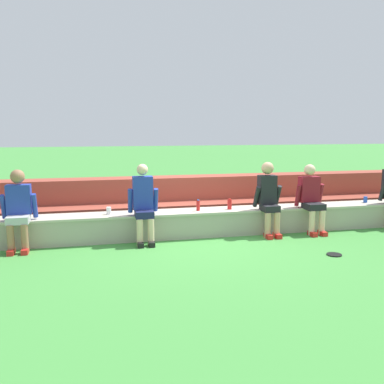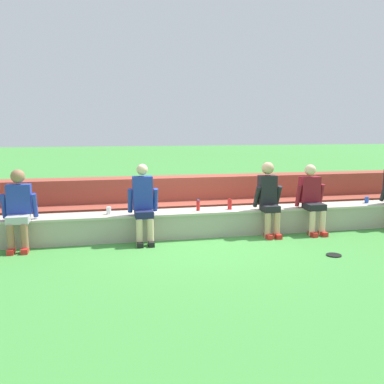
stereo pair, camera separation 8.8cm
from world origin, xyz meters
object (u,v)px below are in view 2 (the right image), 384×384
Objects in this scene: person_left_of_center at (19,207)px; water_bottle_near_left at (198,205)px; person_far_right at (312,197)px; water_bottle_mid_right at (230,204)px; person_center at (143,202)px; frisbee at (334,255)px; plastic_cup_right_end at (109,210)px; person_right_of_center at (269,197)px; plastic_cup_left_end at (367,200)px.

person_left_of_center reaches higher than water_bottle_near_left.
water_bottle_mid_right is (-1.55, 0.22, -0.12)m from person_far_right.
frisbee is (2.82, -1.42, -0.70)m from person_center.
person_left_of_center is 3.66m from water_bottle_mid_right.
person_right_of_center is at bearing -5.58° from plastic_cup_right_end.
person_far_right is (0.88, 0.02, -0.04)m from person_right_of_center.
frisbee is (-0.37, -1.44, -0.68)m from person_far_right.
person_right_of_center reaches higher than plastic_cup_right_end.
person_left_of_center is 6.25× the size of water_bottle_near_left.
frisbee is (1.19, -1.65, -0.56)m from water_bottle_mid_right.
water_bottle_mid_right reaches higher than frisbee.
plastic_cup_right_end is (-5.14, -0.02, 0.00)m from plastic_cup_left_end.
person_left_of_center is at bearing 179.59° from person_right_of_center.
frisbee is at bearing -70.06° from person_right_of_center.
person_center is at bearing -0.91° from person_left_of_center.
person_right_of_center reaches higher than plastic_cup_left_end.
water_bottle_near_left is (-2.15, 0.22, -0.12)m from person_far_right.
frisbee is (1.79, -1.66, -0.56)m from water_bottle_near_left.
person_far_right is 6.40× the size of water_bottle_mid_right.
plastic_cup_right_end is (1.44, 0.25, -0.17)m from person_left_of_center.
person_far_right reaches higher than plastic_cup_right_end.
person_right_of_center reaches higher than person_left_of_center.
water_bottle_near_left is (1.03, 0.25, -0.14)m from person_center.
person_right_of_center is 11.08× the size of plastic_cup_left_end.
plastic_cup_right_end is at bearing 9.90° from person_left_of_center.
person_left_of_center is 1.47m from plastic_cup_right_end.
person_far_right is (5.21, -0.01, -0.02)m from person_left_of_center.
person_right_of_center is 1.05× the size of person_far_right.
person_right_of_center is 1.31m from water_bottle_near_left.
person_center is 5.85× the size of frisbee.
person_left_of_center reaches higher than person_far_right.
plastic_cup_right_end is at bearing 178.65° from water_bottle_near_left.
person_left_of_center reaches higher than plastic_cup_right_end.
plastic_cup_left_end is 0.95× the size of plastic_cup_right_end.
person_center is at bearing -171.70° from water_bottle_mid_right.
person_right_of_center is at bearing -172.44° from plastic_cup_left_end.
person_left_of_center is 6.48× the size of water_bottle_mid_right.
person_far_right is 1.57m from water_bottle_mid_right.
person_right_of_center reaches higher than water_bottle_near_left.
person_center is 6.75× the size of water_bottle_mid_right.
person_center is at bearing -179.97° from person_right_of_center.
plastic_cup_right_end is at bearing 153.45° from frisbee.
plastic_cup_right_end is at bearing 174.42° from person_right_of_center.
water_bottle_near_left is at bearing 4.00° from person_left_of_center.
water_bottle_near_left is at bearing 169.16° from person_right_of_center.
person_left_of_center is at bearing -170.10° from plastic_cup_right_end.
person_far_right is 10.04× the size of plastic_cup_right_end.
person_left_of_center is at bearing -177.67° from plastic_cup_left_end.
person_center is 3.23m from frisbee.
water_bottle_mid_right is at bearing -178.78° from plastic_cup_left_end.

